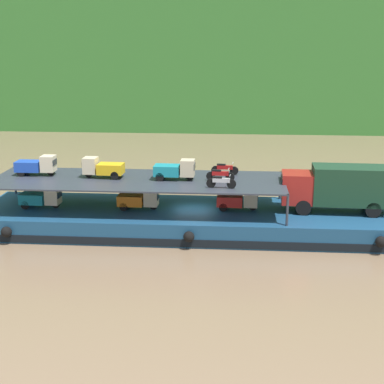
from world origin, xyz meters
name	(u,v)px	position (x,y,z in m)	size (l,w,h in m)	color
ground_plane	(194,230)	(0.00, 0.00, 0.00)	(400.00, 400.00, 0.00)	#7F664C
cargo_barge	(194,220)	(0.00, -0.02, 0.75)	(28.95, 7.76, 1.50)	navy
covered_lorry	(337,187)	(9.49, 0.15, 3.19)	(7.92, 2.52, 3.10)	maroon
cargo_rack	(137,180)	(-3.80, 0.00, 3.43)	(19.75, 6.40, 2.00)	#2D333D
mini_truck_lower_stern	(41,198)	(-10.40, -0.40, 2.19)	(2.77, 1.25, 1.38)	teal
mini_truck_lower_aft	(139,199)	(-3.68, -0.27, 2.19)	(2.75, 1.22, 1.38)	orange
mini_truck_lower_mid	(238,200)	(3.01, 0.11, 2.19)	(2.79, 1.28, 1.38)	red
mini_truck_upper_stern	(37,165)	(-10.98, 0.75, 4.19)	(2.74, 1.21, 1.38)	#1E47B7
mini_truck_upper_mid	(103,168)	(-6.24, 0.35, 4.19)	(2.78, 1.27, 1.38)	gold
mini_truck_upper_fore	(175,170)	(-1.25, 0.14, 4.19)	(2.77, 1.24, 1.38)	teal
motorcycle_upper_port	(221,181)	(1.88, -1.92, 3.93)	(1.90, 0.55, 0.87)	black
motorcycle_upper_centre	(220,175)	(1.76, 0.00, 3.93)	(1.90, 0.55, 0.87)	black
motorcycle_upper_stbd	(225,169)	(2.01, 1.92, 3.93)	(1.90, 0.55, 0.87)	black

